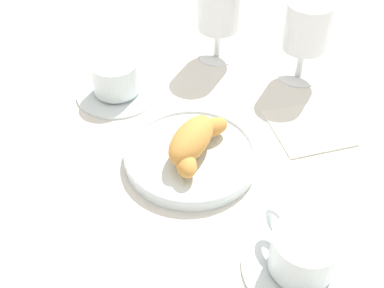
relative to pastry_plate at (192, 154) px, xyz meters
The scene contains 8 objects.
ground_plane 0.02m from the pastry_plate, 81.89° to the right, with size 2.20×2.20×0.00m, color silver.
pastry_plate is the anchor object (origin of this frame).
croissant_large 0.03m from the pastry_plate, 80.08° to the left, with size 0.14×0.08×0.04m.
coffee_cup_near 0.20m from the pastry_plate, 124.18° to the right, with size 0.14×0.14×0.06m.
coffee_cup_far 0.22m from the pastry_plate, 51.77° to the left, with size 0.14×0.14×0.06m.
juice_glass_left 0.29m from the pastry_plate, 154.85° to the left, with size 0.08×0.08×0.14m.
juice_glass_right 0.28m from the pastry_plate, behind, with size 0.08×0.08×0.14m.
folded_napkin 0.19m from the pastry_plate, 127.15° to the left, with size 0.11×0.11×0.01m, color silver.
Camera 1 is at (0.47, 0.17, 0.50)m, focal length 45.53 mm.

